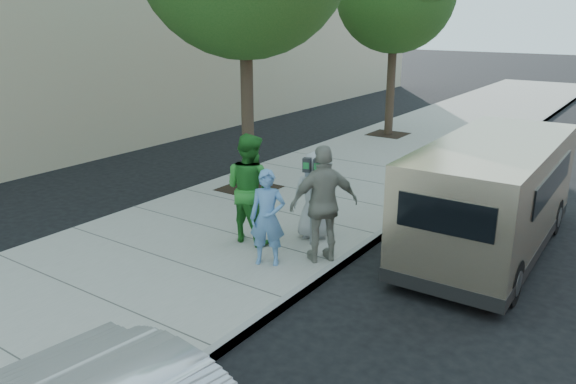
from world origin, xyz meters
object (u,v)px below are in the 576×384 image
at_px(person_striped_polo, 324,204).
at_px(person_green_shirt, 250,188).
at_px(van, 493,194).
at_px(parking_meter, 312,183).
at_px(person_gray_shirt, 315,195).
at_px(person_officer, 268,218).

bearing_deg(person_striped_polo, person_green_shirt, -49.27).
xyz_separation_m(van, person_striped_polo, (-2.03, -2.31, 0.06)).
height_order(parking_meter, person_green_shirt, person_green_shirt).
relative_size(person_green_shirt, person_gray_shirt, 1.22).
height_order(person_gray_shirt, person_striped_polo, person_striped_polo).
relative_size(van, person_officer, 3.44).
xyz_separation_m(person_green_shirt, person_gray_shirt, (0.86, 0.77, -0.18)).
distance_m(parking_meter, van, 3.16).
bearing_deg(person_officer, parking_meter, 54.66).
relative_size(person_green_shirt, person_striped_polo, 1.00).
bearing_deg(person_green_shirt, person_officer, 146.27).
height_order(person_officer, person_striped_polo, person_striped_polo).
bearing_deg(van, person_striped_polo, -131.88).
height_order(parking_meter, person_gray_shirt, person_gray_shirt).
distance_m(parking_meter, person_officer, 1.13).
distance_m(van, person_striped_polo, 3.07).
xyz_separation_m(person_gray_shirt, person_striped_polo, (0.66, -0.77, 0.17)).
xyz_separation_m(person_officer, person_gray_shirt, (0.01, 1.40, 0.01)).
distance_m(person_green_shirt, person_striped_polo, 1.52).
distance_m(person_officer, person_striped_polo, 0.93).
bearing_deg(person_gray_shirt, parking_meter, 84.46).
xyz_separation_m(person_officer, person_green_shirt, (-0.85, 0.62, 0.19)).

